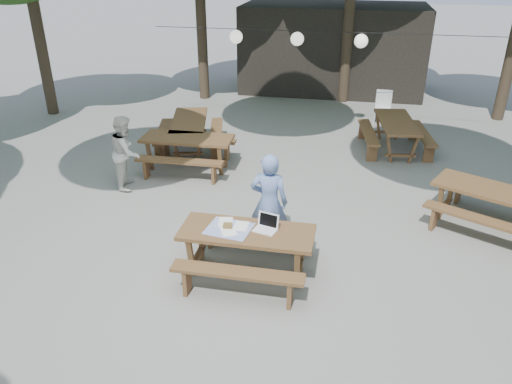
{
  "coord_description": "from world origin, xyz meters",
  "views": [
    {
      "loc": [
        1.32,
        -7.05,
        4.56
      ],
      "look_at": [
        -0.06,
        -0.13,
        1.05
      ],
      "focal_mm": 35.0,
      "sensor_mm": 36.0,
      "label": 1
    }
  ],
  "objects_px": {
    "main_picnic_table": "(247,251)",
    "woman": "(269,202)",
    "plastic_chair": "(382,114)",
    "picnic_table_nw": "(188,152)",
    "second_person": "(126,152)"
  },
  "relations": [
    {
      "from": "picnic_table_nw",
      "to": "woman",
      "type": "bearing_deg",
      "value": -52.32
    },
    {
      "from": "main_picnic_table",
      "to": "second_person",
      "type": "xyz_separation_m",
      "value": [
        -3.07,
        2.55,
        0.37
      ]
    },
    {
      "from": "main_picnic_table",
      "to": "woman",
      "type": "bearing_deg",
      "value": 76.38
    },
    {
      "from": "plastic_chair",
      "to": "second_person",
      "type": "bearing_deg",
      "value": -130.38
    },
    {
      "from": "plastic_chair",
      "to": "woman",
      "type": "bearing_deg",
      "value": -101.41
    },
    {
      "from": "picnic_table_nw",
      "to": "second_person",
      "type": "bearing_deg",
      "value": -131.54
    },
    {
      "from": "picnic_table_nw",
      "to": "plastic_chair",
      "type": "distance_m",
      "value": 6.03
    },
    {
      "from": "picnic_table_nw",
      "to": "second_person",
      "type": "distance_m",
      "value": 1.5
    },
    {
      "from": "picnic_table_nw",
      "to": "woman",
      "type": "distance_m",
      "value": 3.71
    },
    {
      "from": "plastic_chair",
      "to": "main_picnic_table",
      "type": "bearing_deg",
      "value": -101.16
    },
    {
      "from": "main_picnic_table",
      "to": "plastic_chair",
      "type": "distance_m",
      "value": 8.14
    },
    {
      "from": "main_picnic_table",
      "to": "woman",
      "type": "xyz_separation_m",
      "value": [
        0.19,
        0.8,
        0.45
      ]
    },
    {
      "from": "main_picnic_table",
      "to": "picnic_table_nw",
      "type": "height_order",
      "value": "same"
    },
    {
      "from": "picnic_table_nw",
      "to": "second_person",
      "type": "relative_size",
      "value": 1.32
    },
    {
      "from": "main_picnic_table",
      "to": "plastic_chair",
      "type": "height_order",
      "value": "plastic_chair"
    }
  ]
}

